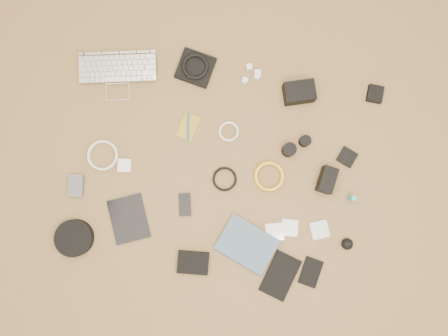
% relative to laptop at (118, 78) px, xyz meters
% --- Properties ---
extents(room_shell, '(4.04, 4.04, 2.58)m').
position_rel_laptop_xyz_m(room_shell, '(0.53, -0.38, 1.24)').
color(room_shell, brown).
rests_on(room_shell, ground).
extents(laptop, '(0.41, 0.33, 0.03)m').
position_rel_laptop_xyz_m(laptop, '(0.00, 0.00, 0.00)').
color(laptop, silver).
rests_on(laptop, ground).
extents(headphone_pouch, '(0.19, 0.18, 0.03)m').
position_rel_laptop_xyz_m(headphone_pouch, '(0.36, 0.11, -0.00)').
color(headphone_pouch, black).
rests_on(headphone_pouch, ground).
extents(headphones, '(0.15, 0.15, 0.02)m').
position_rel_laptop_xyz_m(headphones, '(0.36, 0.11, 0.02)').
color(headphones, black).
rests_on(headphones, headphone_pouch).
extents(charger_a, '(0.04, 0.04, 0.03)m').
position_rel_laptop_xyz_m(charger_a, '(0.61, 0.16, -0.00)').
color(charger_a, silver).
rests_on(charger_a, ground).
extents(charger_b, '(0.03, 0.03, 0.03)m').
position_rel_laptop_xyz_m(charger_b, '(0.65, 0.12, -0.00)').
color(charger_b, silver).
rests_on(charger_b, ground).
extents(charger_c, '(0.03, 0.03, 0.03)m').
position_rel_laptop_xyz_m(charger_c, '(0.65, 0.13, -0.00)').
color(charger_c, silver).
rests_on(charger_c, ground).
extents(charger_d, '(0.03, 0.03, 0.03)m').
position_rel_laptop_xyz_m(charger_d, '(0.60, 0.09, -0.00)').
color(charger_d, silver).
rests_on(charger_d, ground).
extents(dslr_camera, '(0.16, 0.14, 0.08)m').
position_rel_laptop_xyz_m(dslr_camera, '(0.86, 0.07, 0.03)').
color(dslr_camera, black).
rests_on(dslr_camera, ground).
extents(lens_pouch, '(0.07, 0.08, 0.03)m').
position_rel_laptop_xyz_m(lens_pouch, '(1.22, 0.12, -0.00)').
color(lens_pouch, black).
rests_on(lens_pouch, ground).
extents(notebook_olive, '(0.11, 0.14, 0.01)m').
position_rel_laptop_xyz_m(notebook_olive, '(0.37, -0.17, -0.01)').
color(notebook_olive, olive).
rests_on(notebook_olive, ground).
extents(pen_blue, '(0.03, 0.13, 0.01)m').
position_rel_laptop_xyz_m(pen_blue, '(0.37, -0.17, -0.00)').
color(pen_blue, '#1541AC').
rests_on(pen_blue, notebook_olive).
extents(cable_white_a, '(0.13, 0.13, 0.01)m').
position_rel_laptop_xyz_m(cable_white_a, '(0.56, -0.17, -0.01)').
color(cable_white_a, silver).
rests_on(cable_white_a, ground).
extents(lens_a, '(0.08, 0.08, 0.07)m').
position_rel_laptop_xyz_m(lens_a, '(0.86, -0.21, 0.02)').
color(lens_a, black).
rests_on(lens_a, ground).
extents(lens_b, '(0.07, 0.07, 0.05)m').
position_rel_laptop_xyz_m(lens_b, '(0.92, -0.16, 0.01)').
color(lens_b, black).
rests_on(lens_b, ground).
extents(card_reader, '(0.10, 0.10, 0.02)m').
position_rel_laptop_xyz_m(card_reader, '(1.13, -0.20, -0.01)').
color(card_reader, black).
rests_on(card_reader, ground).
extents(power_brick, '(0.07, 0.07, 0.03)m').
position_rel_laptop_xyz_m(power_brick, '(0.11, -0.41, -0.00)').
color(power_brick, silver).
rests_on(power_brick, ground).
extents(cable_white_b, '(0.19, 0.19, 0.01)m').
position_rel_laptop_xyz_m(cable_white_b, '(-0.01, -0.38, -0.01)').
color(cable_white_b, silver).
rests_on(cable_white_b, ground).
extents(cable_black, '(0.12, 0.12, 0.01)m').
position_rel_laptop_xyz_m(cable_black, '(0.58, -0.39, -0.01)').
color(cable_black, black).
rests_on(cable_black, ground).
extents(cable_yellow, '(0.16, 0.16, 0.02)m').
position_rel_laptop_xyz_m(cable_yellow, '(0.78, -0.35, -0.01)').
color(cable_yellow, gold).
rests_on(cable_yellow, ground).
extents(flash, '(0.08, 0.13, 0.09)m').
position_rel_laptop_xyz_m(flash, '(1.05, -0.32, 0.03)').
color(flash, black).
rests_on(flash, ground).
extents(lens_cleaner, '(0.03, 0.03, 0.09)m').
position_rel_laptop_xyz_m(lens_cleaner, '(1.17, -0.38, 0.03)').
color(lens_cleaner, '#1BB2A0').
rests_on(lens_cleaner, ground).
extents(battery_charger, '(0.08, 0.11, 0.03)m').
position_rel_laptop_xyz_m(battery_charger, '(-0.10, -0.54, -0.00)').
color(battery_charger, '#525256').
rests_on(battery_charger, ground).
extents(tablet, '(0.23, 0.26, 0.01)m').
position_rel_laptop_xyz_m(tablet, '(0.17, -0.65, -0.01)').
color(tablet, black).
rests_on(tablet, ground).
extents(phone, '(0.08, 0.12, 0.01)m').
position_rel_laptop_xyz_m(phone, '(0.42, -0.54, -0.01)').
color(phone, black).
rests_on(phone, ground).
extents(filter_case_left, '(0.10, 0.10, 0.01)m').
position_rel_laptop_xyz_m(filter_case_left, '(0.85, -0.60, -0.01)').
color(filter_case_left, silver).
rests_on(filter_case_left, ground).
extents(filter_case_mid, '(0.08, 0.08, 0.01)m').
position_rel_laptop_xyz_m(filter_case_mid, '(0.92, -0.57, -0.01)').
color(filter_case_mid, silver).
rests_on(filter_case_mid, ground).
extents(filter_case_right, '(0.11, 0.11, 0.01)m').
position_rel_laptop_xyz_m(filter_case_right, '(1.06, -0.55, -0.01)').
color(filter_case_right, silver).
rests_on(filter_case_right, ground).
extents(air_blower, '(0.06, 0.06, 0.05)m').
position_rel_laptop_xyz_m(air_blower, '(1.19, -0.60, 0.01)').
color(air_blower, black).
rests_on(air_blower, ground).
extents(headphone_case, '(0.22, 0.22, 0.05)m').
position_rel_laptop_xyz_m(headphone_case, '(-0.06, -0.77, 0.01)').
color(headphone_case, black).
rests_on(headphone_case, ground).
extents(drive_case, '(0.15, 0.11, 0.04)m').
position_rel_laptop_xyz_m(drive_case, '(0.50, -0.80, 0.00)').
color(drive_case, black).
rests_on(drive_case, ground).
extents(paperback, '(0.30, 0.27, 0.02)m').
position_rel_laptop_xyz_m(paperback, '(0.70, -0.76, -0.00)').
color(paperback, '#40596C').
rests_on(paperback, ground).
extents(notebook_black_a, '(0.18, 0.23, 0.01)m').
position_rel_laptop_xyz_m(notebook_black_a, '(0.91, -0.79, -0.01)').
color(notebook_black_a, black).
rests_on(notebook_black_a, ground).
extents(notebook_black_b, '(0.11, 0.14, 0.01)m').
position_rel_laptop_xyz_m(notebook_black_b, '(1.05, -0.75, -0.01)').
color(notebook_black_b, black).
rests_on(notebook_black_b, ground).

